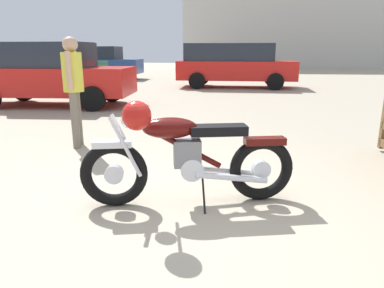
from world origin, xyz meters
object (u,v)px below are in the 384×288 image
Objects in this scene: bystander at (73,81)px; silver_sedan_mid at (234,64)px; vintage_motorcycle at (184,156)px; dark_sedan_left at (53,75)px; red_hatchback_near at (55,65)px; pale_sedan_back at (101,63)px.

silver_sedan_mid is at bearing -114.94° from bystander.
dark_sedan_left is (-4.83, 5.57, 0.34)m from vintage_motorcycle.
red_hatchback_near reaches higher than dark_sedan_left.
dark_sedan_left reaches higher than bystander.
bystander is 4.69m from dark_sedan_left.
bystander is 9.85m from silver_sedan_mid.
vintage_motorcycle is 0.51× the size of red_hatchback_near.
vintage_motorcycle is 0.46× the size of pale_sedan_back.
bystander is 9.43m from red_hatchback_near.
bystander is 0.35× the size of silver_sedan_mid.
silver_sedan_mid is 7.73m from pale_sedan_back.
bystander is 0.38× the size of dark_sedan_left.
vintage_motorcycle is 7.38m from dark_sedan_left.
silver_sedan_mid reaches higher than bystander.
dark_sedan_left is 7.36m from silver_sedan_mid.
bystander is at bearing -57.09° from vintage_motorcycle.
red_hatchback_near is at bearing -69.81° from vintage_motorcycle.
silver_sedan_mid is at bearing -104.67° from vintage_motorcycle.
vintage_motorcycle is at bearing 124.92° from red_hatchback_near.
red_hatchback_near is (-2.45, 4.07, 0.08)m from dark_sedan_left.
bystander is at bearing -61.75° from dark_sedan_left.
silver_sedan_mid is (-0.44, 11.48, 0.45)m from vintage_motorcycle.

